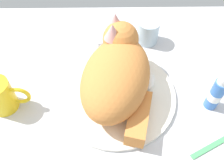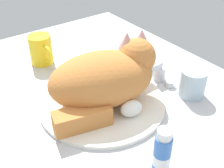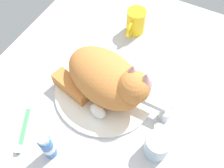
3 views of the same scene
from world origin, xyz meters
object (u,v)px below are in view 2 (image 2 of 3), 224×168
at_px(faucet, 156,73).
at_px(cat, 107,77).
at_px(coffee_mug, 41,50).
at_px(rinse_cup, 193,83).
at_px(toothpaste_bottle, 162,155).

distance_m(faucet, cat, 0.19).
distance_m(faucet, coffee_mug, 0.37).
bearing_deg(rinse_cup, toothpaste_bottle, -60.58).
bearing_deg(cat, faucet, 91.61).
bearing_deg(faucet, rinse_cup, 16.43).
bearing_deg(toothpaste_bottle, faucet, 138.47).
distance_m(cat, rinse_cup, 0.24).
distance_m(coffee_mug, rinse_cup, 0.48).
xyz_separation_m(rinse_cup, toothpaste_bottle, (0.15, -0.26, 0.02)).
bearing_deg(toothpaste_bottle, coffee_mug, 179.45).
relative_size(faucet, toothpaste_bottle, 1.01).
xyz_separation_m(faucet, cat, (0.01, -0.18, 0.06)).
height_order(coffee_mug, rinse_cup, coffee_mug).
xyz_separation_m(coffee_mug, toothpaste_bottle, (0.55, -0.01, 0.01)).
xyz_separation_m(cat, coffee_mug, (-0.30, -0.04, -0.04)).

